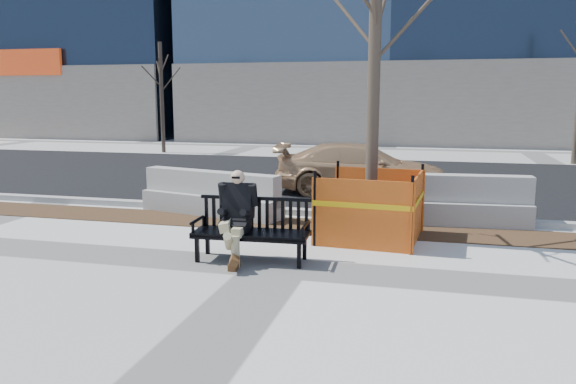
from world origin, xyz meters
name	(u,v)px	position (x,y,z in m)	size (l,w,h in m)	color
ground	(277,267)	(0.00, 0.00, 0.00)	(120.00, 120.00, 0.00)	beige
mulch_strip	(314,226)	(0.00, 2.60, 0.00)	(40.00, 1.20, 0.02)	#47301C
asphalt_street	(357,179)	(0.00, 8.80, 0.00)	(60.00, 10.40, 0.01)	black
curb	(324,213)	(0.00, 3.55, 0.06)	(60.00, 0.25, 0.12)	#9E9B93
bench	(251,261)	(-0.45, 0.23, 0.00)	(1.73, 0.62, 0.92)	black
seated_man	(237,259)	(-0.68, 0.27, 0.00)	(0.56, 0.94, 1.32)	black
tree_fence	(370,238)	(1.09, 1.97, 0.00)	(2.42, 2.42, 6.06)	orange
sedan	(361,193)	(0.39, 6.44, 0.00)	(1.72, 4.23, 1.23)	tan
jersey_barrier_left	(211,214)	(-2.26, 3.16, 0.00)	(3.12, 0.62, 0.89)	#9E9C93
jersey_barrier_right	(437,224)	(2.21, 3.40, 0.00)	(3.32, 0.66, 0.95)	gray
far_tree_left	(164,152)	(-9.03, 14.64, 0.00)	(1.84, 1.84, 4.96)	#43362B
far_tree_right	(574,164)	(6.98, 14.41, 0.00)	(2.22, 2.22, 5.99)	#4A3E2F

